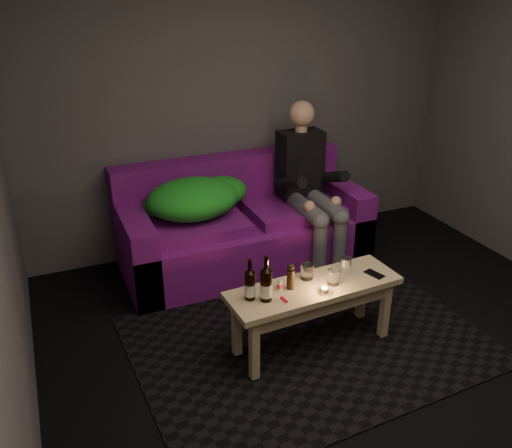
{
  "coord_description": "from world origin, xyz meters",
  "views": [
    {
      "loc": [
        -1.77,
        -2.15,
        2.32
      ],
      "look_at": [
        -0.31,
        1.29,
        0.6
      ],
      "focal_mm": 38.0,
      "sensor_mm": 36.0,
      "label": 1
    }
  ],
  "objects_px": {
    "steel_cup": "(346,265)",
    "coffee_table": "(314,296)",
    "beer_bottle_b": "(266,284)",
    "beer_bottle_a": "(250,285)",
    "person": "(309,183)",
    "sofa": "(241,228)"
  },
  "relations": [
    {
      "from": "coffee_table",
      "to": "steel_cup",
      "type": "xyz_separation_m",
      "value": [
        0.28,
        0.07,
        0.14
      ]
    },
    {
      "from": "sofa",
      "to": "beer_bottle_b",
      "type": "xyz_separation_m",
      "value": [
        -0.37,
        -1.36,
        0.27
      ]
    },
    {
      "from": "coffee_table",
      "to": "beer_bottle_b",
      "type": "height_order",
      "value": "beer_bottle_b"
    },
    {
      "from": "coffee_table",
      "to": "beer_bottle_a",
      "type": "xyz_separation_m",
      "value": [
        -0.45,
        0.01,
        0.19
      ]
    },
    {
      "from": "beer_bottle_a",
      "to": "steel_cup",
      "type": "xyz_separation_m",
      "value": [
        0.73,
        0.06,
        -0.05
      ]
    },
    {
      "from": "sofa",
      "to": "steel_cup",
      "type": "distance_m",
      "value": 1.29
    },
    {
      "from": "person",
      "to": "beer_bottle_a",
      "type": "relative_size",
      "value": 5.0
    },
    {
      "from": "person",
      "to": "beer_bottle_b",
      "type": "bearing_deg",
      "value": -127.86
    },
    {
      "from": "beer_bottle_b",
      "to": "steel_cup",
      "type": "bearing_deg",
      "value": 9.67
    },
    {
      "from": "steel_cup",
      "to": "beer_bottle_a",
      "type": "bearing_deg",
      "value": -175.52
    },
    {
      "from": "sofa",
      "to": "coffee_table",
      "type": "relative_size",
      "value": 1.74
    },
    {
      "from": "sofa",
      "to": "beer_bottle_a",
      "type": "distance_m",
      "value": 1.41
    },
    {
      "from": "sofa",
      "to": "steel_cup",
      "type": "relative_size",
      "value": 18.99
    },
    {
      "from": "beer_bottle_b",
      "to": "beer_bottle_a",
      "type": "bearing_deg",
      "value": 148.73
    },
    {
      "from": "coffee_table",
      "to": "beer_bottle_a",
      "type": "height_order",
      "value": "beer_bottle_a"
    },
    {
      "from": "sofa",
      "to": "beer_bottle_b",
      "type": "distance_m",
      "value": 1.43
    },
    {
      "from": "beer_bottle_b",
      "to": "coffee_table",
      "type": "bearing_deg",
      "value": 6.2
    },
    {
      "from": "person",
      "to": "beer_bottle_b",
      "type": "xyz_separation_m",
      "value": [
        -0.92,
        -1.19,
        -0.12
      ]
    },
    {
      "from": "person",
      "to": "steel_cup",
      "type": "relative_size",
      "value": 12.68
    },
    {
      "from": "steel_cup",
      "to": "coffee_table",
      "type": "bearing_deg",
      "value": -165.89
    },
    {
      "from": "beer_bottle_b",
      "to": "steel_cup",
      "type": "xyz_separation_m",
      "value": [
        0.64,
        0.11,
        -0.06
      ]
    },
    {
      "from": "sofa",
      "to": "person",
      "type": "height_order",
      "value": "person"
    }
  ]
}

